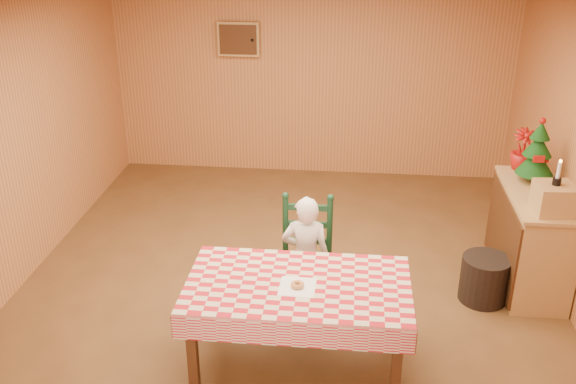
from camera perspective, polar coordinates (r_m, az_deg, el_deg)
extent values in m
plane|color=brown|center=(5.99, -0.20, -9.10)|extent=(6.00, 6.00, 0.00)
cube|color=#BE7A44|center=(8.23, 2.05, 10.32)|extent=(5.00, 0.10, 2.60)
cube|color=#BE7A44|center=(6.15, -24.09, 3.20)|extent=(0.10, 6.00, 2.60)
cube|color=#A7713E|center=(5.04, -0.25, 16.36)|extent=(5.00, 6.00, 0.10)
cube|color=tan|center=(8.18, -4.41, 13.41)|extent=(0.52, 0.08, 0.42)
cube|color=#482813|center=(8.14, -4.47, 13.35)|extent=(0.46, 0.02, 0.36)
sphere|color=black|center=(8.09, -3.19, 13.32)|extent=(0.04, 0.04, 0.04)
cube|color=#482813|center=(4.75, 0.89, -8.62)|extent=(1.60, 0.90, 0.06)
cube|color=#482813|center=(4.78, -8.46, -14.23)|extent=(0.07, 0.07, 0.69)
cube|color=#482813|center=(4.68, 9.59, -15.33)|extent=(0.07, 0.07, 0.69)
cube|color=#482813|center=(5.36, -6.57, -9.34)|extent=(0.07, 0.07, 0.69)
cube|color=#482813|center=(5.27, 9.19, -10.18)|extent=(0.07, 0.07, 0.69)
cube|color=red|center=(4.73, 0.90, -8.21)|extent=(1.64, 0.94, 0.02)
cube|color=red|center=(4.40, 0.33, -12.61)|extent=(1.64, 0.02, 0.18)
cube|color=red|center=(5.18, 1.36, -6.35)|extent=(1.64, 0.02, 0.18)
cube|color=#2D5728|center=(4.91, -8.80, -8.57)|extent=(0.02, 0.94, 0.18)
cube|color=#2D5728|center=(4.79, 10.84, -9.62)|extent=(0.02, 0.94, 0.18)
cube|color=#10311B|center=(5.52, 1.56, -7.02)|extent=(0.44, 0.40, 0.04)
cylinder|color=#10311B|center=(5.51, -0.61, -9.83)|extent=(0.04, 0.04, 0.41)
cylinder|color=#10311B|center=(5.49, 3.40, -10.04)|extent=(0.04, 0.04, 0.41)
cylinder|color=#10311B|center=(5.80, -0.23, -7.94)|extent=(0.04, 0.04, 0.41)
cylinder|color=#10311B|center=(5.77, 3.57, -8.14)|extent=(0.04, 0.04, 0.41)
cylinder|color=#10311B|center=(5.52, -0.23, -3.16)|extent=(0.05, 0.05, 0.60)
sphere|color=#10311B|center=(5.39, -0.24, -0.34)|extent=(0.06, 0.06, 0.06)
cylinder|color=#10311B|center=(5.50, 3.71, -3.35)|extent=(0.05, 0.05, 0.60)
sphere|color=#10311B|center=(5.37, 3.80, -0.51)|extent=(0.06, 0.06, 0.06)
cube|color=#10311B|center=(5.56, 1.72, -4.35)|extent=(0.38, 0.03, 0.05)
cube|color=#10311B|center=(5.49, 1.74, -2.89)|extent=(0.38, 0.03, 0.05)
cube|color=#10311B|center=(5.42, 1.76, -1.38)|extent=(0.38, 0.03, 0.05)
imported|color=white|center=(5.45, 1.57, -5.83)|extent=(0.41, 0.27, 1.12)
cube|color=white|center=(4.68, 0.84, -8.42)|extent=(0.27, 0.27, 0.00)
torus|color=#C78147|center=(4.67, 0.84, -8.23)|extent=(0.13, 0.13, 0.03)
cube|color=tan|center=(6.37, 20.76, -3.96)|extent=(0.50, 1.20, 0.90)
cube|color=tan|center=(6.17, 21.39, -0.15)|extent=(0.54, 1.24, 0.03)
cube|color=#482813|center=(6.30, 18.48, -3.90)|extent=(0.02, 1.20, 0.80)
cube|color=tan|center=(5.77, 22.53, -0.54)|extent=(0.32, 0.32, 0.25)
cylinder|color=#482813|center=(6.37, 20.94, 1.23)|extent=(0.04, 0.04, 0.08)
cone|color=#0C3710|center=(6.32, 21.16, 2.56)|extent=(0.34, 0.34, 0.24)
cone|color=#0C3710|center=(6.26, 21.38, 3.92)|extent=(0.26, 0.26, 0.20)
cone|color=#0C3710|center=(6.22, 21.57, 5.12)|extent=(0.18, 0.18, 0.16)
sphere|color=#A3120F|center=(6.19, 21.70, 5.91)|extent=(0.06, 0.06, 0.06)
cube|color=#A3120F|center=(6.15, 21.41, 2.74)|extent=(0.10, 0.02, 0.06)
sphere|color=#A3120F|center=(6.27, 22.03, 2.57)|extent=(0.04, 0.04, 0.04)
sphere|color=#A3120F|center=(6.31, 20.58, 3.61)|extent=(0.04, 0.04, 0.04)
sphere|color=#A3120F|center=(6.34, 21.59, 4.52)|extent=(0.04, 0.04, 0.04)
imported|color=#A3120F|center=(6.57, 20.14, 3.57)|extent=(0.27, 0.27, 0.40)
cylinder|color=black|center=(5.71, 22.78, 0.87)|extent=(0.07, 0.07, 0.06)
cylinder|color=white|center=(5.67, 22.94, 1.80)|extent=(0.03, 0.03, 0.14)
sphere|color=orange|center=(5.64, 23.08, 2.56)|extent=(0.02, 0.02, 0.02)
cylinder|color=black|center=(6.08, 17.04, -7.40)|extent=(0.43, 0.43, 0.43)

